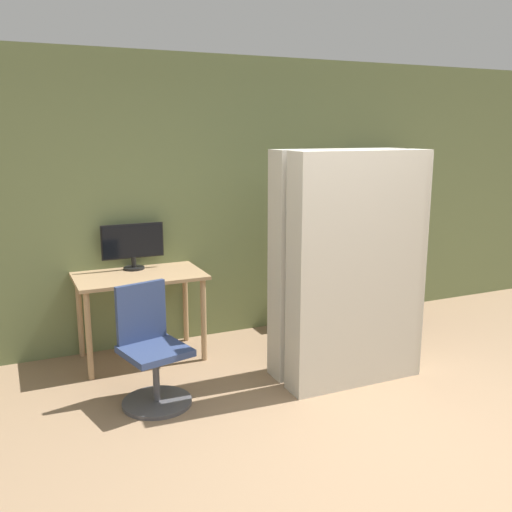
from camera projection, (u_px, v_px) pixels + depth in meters
name	position (u px, v px, depth m)	size (l,w,h in m)	color
ground_plane	(406.00, 463.00, 3.51)	(16.00, 16.00, 0.00)	#937556
wall_back	(238.00, 199.00, 5.61)	(8.00, 0.06, 2.70)	#6B7A4C
desk	(140.00, 287.00, 5.00)	(1.11, 0.66, 0.78)	tan
monitor	(133.00, 244.00, 5.12)	(0.56, 0.19, 0.42)	black
office_chair	(152.00, 357.00, 4.24)	(0.53, 0.53, 0.90)	#4C4C51
bookshelf	(369.00, 243.00, 6.19)	(0.69, 0.28, 1.71)	#2D2319
mattress_near	(358.00, 270.00, 4.48)	(1.15, 0.25, 1.86)	beige
mattress_far	(336.00, 262.00, 4.76)	(1.15, 0.25, 1.86)	beige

